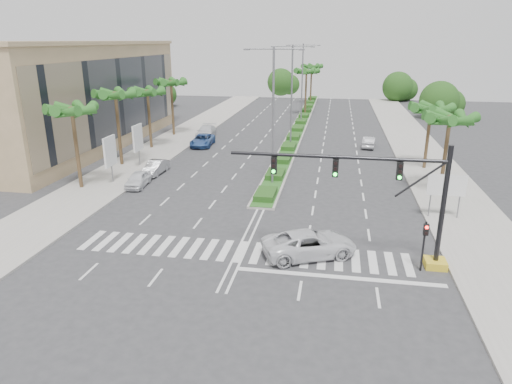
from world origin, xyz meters
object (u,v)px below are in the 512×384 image
car_parked_b (155,167)px  car_parked_c (203,140)px  car_crossing (309,244)px  car_parked_a (138,179)px  car_parked_d (206,132)px  car_right (369,142)px

car_parked_b → car_parked_c: (1.05, 12.78, 0.06)m
car_parked_b → car_crossing: size_ratio=0.70×
car_parked_b → car_crossing: 22.22m
car_parked_a → car_crossing: size_ratio=0.67×
car_parked_b → car_parked_d: car_parked_d is taller
car_parked_d → car_right: (21.32, -2.48, -0.09)m
car_parked_c → car_right: car_parked_c is taller
car_parked_b → car_parked_d: bearing=92.1°
car_crossing → car_right: bearing=-33.9°
car_parked_d → car_crossing: (16.01, -33.42, 0.03)m
car_right → car_parked_b: bearing=43.2°
car_parked_d → car_right: size_ratio=1.28×
car_parked_a → car_parked_c: (1.05, 16.92, 0.06)m
car_parked_b → car_parked_d: size_ratio=0.76×
car_parked_b → car_parked_c: car_parked_c is taller
car_parked_c → car_crossing: 31.92m
car_parked_a → car_parked_b: (0.00, 4.14, 0.00)m
car_parked_b → car_parked_a: bearing=-87.9°
car_crossing → car_right: size_ratio=1.39×
car_parked_b → car_parked_d: 18.01m
car_parked_b → car_parked_c: bearing=87.5°
car_parked_c → car_crossing: bearing=-66.0°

